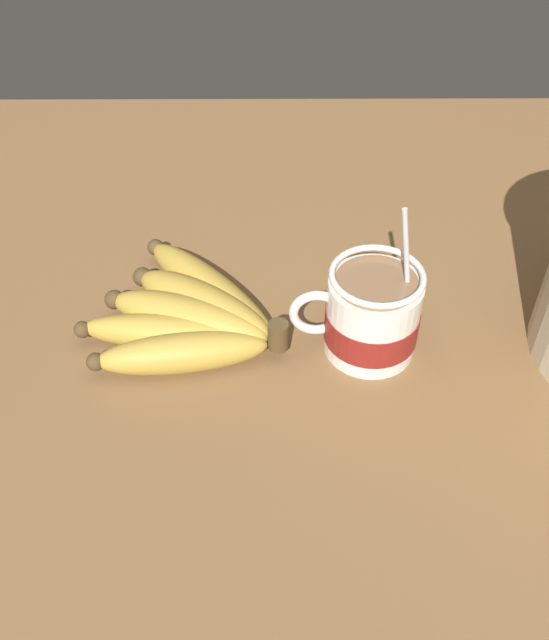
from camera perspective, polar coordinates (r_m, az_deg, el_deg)
The scene contains 3 objects.
table at distance 71.66cm, azimuth -0.52°, elevation -3.15°, with size 106.49×106.49×3.48cm.
coffee_mug at distance 68.40cm, azimuth 7.37°, elevation 0.63°, with size 12.47×9.04×16.38cm.
banana_bunch at distance 70.94cm, azimuth -6.91°, elevation 0.23°, with size 20.94×20.58×4.55cm.
Camera 1 is at (-0.40, 49.30, 53.74)cm, focal length 40.00 mm.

